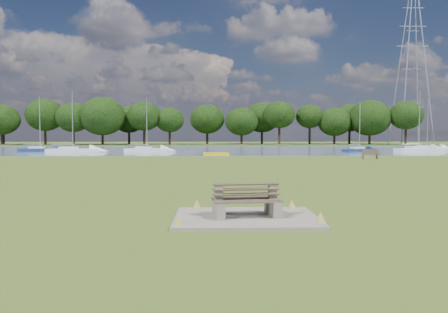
{
  "coord_description": "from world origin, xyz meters",
  "views": [
    {
      "loc": [
        -0.95,
        -26.77,
        2.54
      ],
      "look_at": [
        -0.36,
        -2.0,
        1.24
      ],
      "focal_mm": 35.0,
      "sensor_mm": 36.0,
      "label": 1
    }
  ],
  "objects_px": {
    "kayak": "(216,154)",
    "sailboat_2": "(359,149)",
    "riverbank_bench": "(370,154)",
    "sailboat_0": "(72,149)",
    "sailboat_3": "(146,149)",
    "sailboat_4": "(40,149)",
    "pylon": "(412,46)",
    "sailboat_1": "(427,147)",
    "bench_pair": "(246,202)",
    "sailboat_5": "(418,149)"
  },
  "relations": [
    {
      "from": "sailboat_2",
      "to": "sailboat_3",
      "type": "distance_m",
      "value": 28.81
    },
    {
      "from": "pylon",
      "to": "sailboat_2",
      "type": "relative_size",
      "value": 5.32
    },
    {
      "from": "bench_pair",
      "to": "sailboat_0",
      "type": "bearing_deg",
      "value": 106.18
    },
    {
      "from": "sailboat_1",
      "to": "sailboat_5",
      "type": "xyz_separation_m",
      "value": [
        -4.32,
        -6.44,
        0.04
      ]
    },
    {
      "from": "sailboat_3",
      "to": "sailboat_2",
      "type": "bearing_deg",
      "value": -0.36
    },
    {
      "from": "pylon",
      "to": "sailboat_4",
      "type": "bearing_deg",
      "value": -151.44
    },
    {
      "from": "kayak",
      "to": "pylon",
      "type": "relative_size",
      "value": 0.08
    },
    {
      "from": "sailboat_1",
      "to": "sailboat_0",
      "type": "bearing_deg",
      "value": -159.98
    },
    {
      "from": "riverbank_bench",
      "to": "sailboat_0",
      "type": "bearing_deg",
      "value": 161.81
    },
    {
      "from": "sailboat_2",
      "to": "sailboat_3",
      "type": "bearing_deg",
      "value": 154.23
    },
    {
      "from": "pylon",
      "to": "riverbank_bench",
      "type": "bearing_deg",
      "value": -117.92
    },
    {
      "from": "sailboat_1",
      "to": "sailboat_3",
      "type": "height_order",
      "value": "sailboat_1"
    },
    {
      "from": "riverbank_bench",
      "to": "sailboat_3",
      "type": "xyz_separation_m",
      "value": [
        -24.75,
        16.71,
        -0.01
      ]
    },
    {
      "from": "sailboat_3",
      "to": "sailboat_1",
      "type": "bearing_deg",
      "value": 9.82
    },
    {
      "from": "bench_pair",
      "to": "kayak",
      "type": "bearing_deg",
      "value": 83.71
    },
    {
      "from": "sailboat_1",
      "to": "kayak",
      "type": "bearing_deg",
      "value": -143.63
    },
    {
      "from": "pylon",
      "to": "sailboat_2",
      "type": "distance_m",
      "value": 50.41
    },
    {
      "from": "sailboat_1",
      "to": "bench_pair",
      "type": "bearing_deg",
      "value": -108.67
    },
    {
      "from": "bench_pair",
      "to": "sailboat_4",
      "type": "relative_size",
      "value": 0.28
    },
    {
      "from": "kayak",
      "to": "riverbank_bench",
      "type": "bearing_deg",
      "value": -30.42
    },
    {
      "from": "riverbank_bench",
      "to": "pylon",
      "type": "height_order",
      "value": "pylon"
    },
    {
      "from": "sailboat_1",
      "to": "sailboat_3",
      "type": "bearing_deg",
      "value": -160.31
    },
    {
      "from": "kayak",
      "to": "sailboat_1",
      "type": "bearing_deg",
      "value": 20.97
    },
    {
      "from": "sailboat_2",
      "to": "sailboat_5",
      "type": "height_order",
      "value": "sailboat_5"
    },
    {
      "from": "sailboat_0",
      "to": "sailboat_2",
      "type": "distance_m",
      "value": 38.31
    },
    {
      "from": "sailboat_2",
      "to": "bench_pair",
      "type": "bearing_deg",
      "value": -135.4
    },
    {
      "from": "riverbank_bench",
      "to": "sailboat_2",
      "type": "relative_size",
      "value": 0.24
    },
    {
      "from": "sailboat_1",
      "to": "sailboat_4",
      "type": "xyz_separation_m",
      "value": [
        -55.85,
        -5.23,
        0.03
      ]
    },
    {
      "from": "sailboat_2",
      "to": "sailboat_4",
      "type": "relative_size",
      "value": 0.89
    },
    {
      "from": "kayak",
      "to": "sailboat_2",
      "type": "distance_m",
      "value": 20.73
    },
    {
      "from": "riverbank_bench",
      "to": "sailboat_3",
      "type": "relative_size",
      "value": 0.22
    },
    {
      "from": "kayak",
      "to": "sailboat_4",
      "type": "relative_size",
      "value": 0.4
    },
    {
      "from": "riverbank_bench",
      "to": "kayak",
      "type": "height_order",
      "value": "riverbank_bench"
    },
    {
      "from": "sailboat_0",
      "to": "pylon",
      "type": "bearing_deg",
      "value": 23.66
    },
    {
      "from": "sailboat_4",
      "to": "pylon",
      "type": "bearing_deg",
      "value": 23.07
    },
    {
      "from": "bench_pair",
      "to": "sailboat_0",
      "type": "xyz_separation_m",
      "value": [
        -19.65,
        45.31,
        -0.03
      ]
    },
    {
      "from": "sailboat_3",
      "to": "sailboat_4",
      "type": "xyz_separation_m",
      "value": [
        -14.51,
        0.24,
        0.02
      ]
    },
    {
      "from": "bench_pair",
      "to": "sailboat_3",
      "type": "xyz_separation_m",
      "value": [
        -10.12,
        46.86,
        -0.04
      ]
    },
    {
      "from": "bench_pair",
      "to": "sailboat_2",
      "type": "height_order",
      "value": "sailboat_2"
    },
    {
      "from": "kayak",
      "to": "sailboat_3",
      "type": "distance_m",
      "value": 12.97
    },
    {
      "from": "riverbank_bench",
      "to": "sailboat_0",
      "type": "xyz_separation_m",
      "value": [
        -34.28,
        15.15,
        0.01
      ]
    },
    {
      "from": "riverbank_bench",
      "to": "kayak",
      "type": "distance_m",
      "value": 17.17
    },
    {
      "from": "bench_pair",
      "to": "sailboat_3",
      "type": "height_order",
      "value": "sailboat_3"
    },
    {
      "from": "sailboat_0",
      "to": "bench_pair",
      "type": "bearing_deg",
      "value": -74.53
    },
    {
      "from": "riverbank_bench",
      "to": "sailboat_5",
      "type": "height_order",
      "value": "sailboat_5"
    },
    {
      "from": "riverbank_bench",
      "to": "sailboat_1",
      "type": "distance_m",
      "value": 27.7
    },
    {
      "from": "riverbank_bench",
      "to": "sailboat_5",
      "type": "xyz_separation_m",
      "value": [
        12.28,
        15.74,
        0.02
      ]
    },
    {
      "from": "kayak",
      "to": "sailboat_3",
      "type": "relative_size",
      "value": 0.41
    },
    {
      "from": "sailboat_2",
      "to": "sailboat_3",
      "type": "relative_size",
      "value": 0.91
    },
    {
      "from": "sailboat_0",
      "to": "sailboat_1",
      "type": "height_order",
      "value": "sailboat_0"
    }
  ]
}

